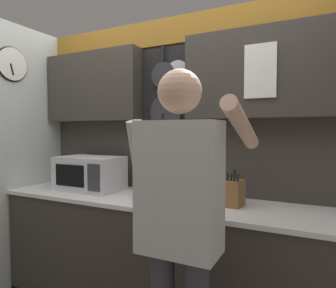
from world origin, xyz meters
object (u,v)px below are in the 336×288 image
(knife_block, at_px, (234,193))
(person, at_px, (180,214))
(microwave, at_px, (90,173))
(utensil_crock, at_px, (185,188))

(knife_block, xyz_separation_m, person, (-0.09, -0.66, 0.01))
(microwave, relative_size, utensil_crock, 1.61)
(utensil_crock, height_order, person, person)
(knife_block, relative_size, utensil_crock, 0.75)
(microwave, xyz_separation_m, knife_block, (1.22, 0.00, -0.05))
(microwave, distance_m, utensil_crock, 0.88)
(utensil_crock, bearing_deg, knife_block, -0.19)
(knife_block, distance_m, utensil_crock, 0.35)
(microwave, bearing_deg, person, -30.24)
(utensil_crock, bearing_deg, microwave, -179.87)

